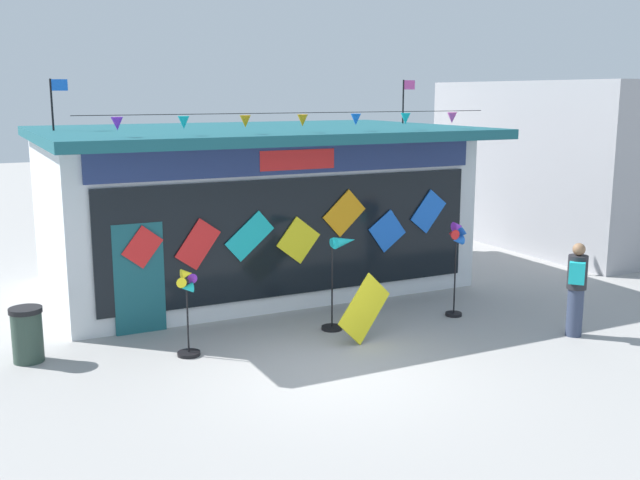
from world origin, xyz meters
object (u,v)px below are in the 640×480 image
at_px(wind_spinner_left, 341,266).
at_px(trash_bin, 27,334).
at_px(wind_spinner_far_left, 188,303).
at_px(wind_spinner_center_left, 457,249).
at_px(person_near_camera, 576,288).
at_px(display_kite_on_ground, 364,309).
at_px(kite_shop_building, 249,205).

bearing_deg(wind_spinner_left, trash_bin, 172.38).
bearing_deg(wind_spinner_far_left, wind_spinner_center_left, -1.34).
xyz_separation_m(wind_spinner_left, person_near_camera, (3.50, -2.23, -0.29)).
bearing_deg(trash_bin, wind_spinner_left, -7.62).
height_order(wind_spinner_far_left, display_kite_on_ground, wind_spinner_far_left).
relative_size(kite_shop_building, wind_spinner_center_left, 4.85).
distance_m(wind_spinner_far_left, trash_bin, 2.59).
xyz_separation_m(trash_bin, display_kite_on_ground, (5.32, -1.54, 0.14)).
xyz_separation_m(person_near_camera, trash_bin, (-8.80, 2.94, -0.43)).
height_order(kite_shop_building, wind_spinner_center_left, kite_shop_building).
height_order(wind_spinner_center_left, person_near_camera, wind_spinner_center_left).
bearing_deg(wind_spinner_center_left, display_kite_on_ground, -167.47).
bearing_deg(display_kite_on_ground, wind_spinner_left, 91.67).
bearing_deg(trash_bin, kite_shop_building, 32.49).
height_order(wind_spinner_center_left, trash_bin, wind_spinner_center_left).
relative_size(kite_shop_building, display_kite_on_ground, 8.23).
distance_m(wind_spinner_far_left, wind_spinner_center_left, 5.27).
bearing_deg(wind_spinner_far_left, kite_shop_building, 56.99).
distance_m(wind_spinner_far_left, wind_spinner_left, 2.93).
height_order(wind_spinner_far_left, trash_bin, wind_spinner_far_left).
bearing_deg(person_near_camera, wind_spinner_far_left, 30.55).
bearing_deg(wind_spinner_left, kite_shop_building, 93.36).
distance_m(wind_spinner_left, trash_bin, 5.39).
distance_m(kite_shop_building, wind_spinner_center_left, 4.99).
height_order(wind_spinner_far_left, person_near_camera, person_near_camera).
bearing_deg(wind_spinner_far_left, wind_spinner_left, 3.80).
bearing_deg(display_kite_on_ground, kite_shop_building, 93.07).
distance_m(wind_spinner_far_left, display_kite_on_ground, 3.02).
distance_m(wind_spinner_center_left, person_near_camera, 2.29).
bearing_deg(kite_shop_building, wind_spinner_center_left, -58.85).
bearing_deg(trash_bin, wind_spinner_center_left, -7.64).
height_order(kite_shop_building, person_near_camera, kite_shop_building).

